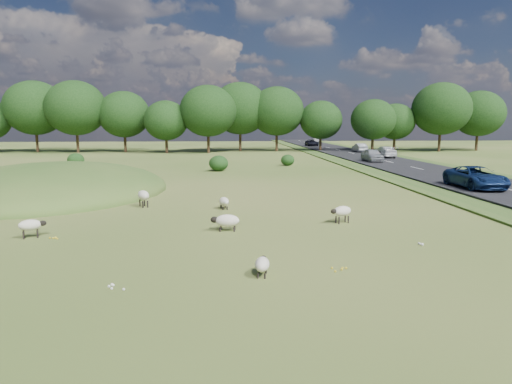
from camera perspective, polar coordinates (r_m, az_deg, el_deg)
ground at (r=41.43m, az=-4.39°, el=1.92°), size 160.00×160.00×0.00m
mound at (r=35.63m, az=-24.10°, el=0.09°), size 16.00×20.00×4.00m
road at (r=55.06m, az=16.97°, el=3.36°), size 8.00×150.00×0.25m
treeline at (r=76.61m, az=-5.19°, el=9.90°), size 96.28×14.66×11.70m
shrubs at (r=49.70m, az=-9.30°, el=3.81°), size 25.39×7.83×1.59m
sheep_0 at (r=22.49m, az=10.68°, el=-2.38°), size 1.22×0.85×0.85m
sheep_1 at (r=27.18m, az=-13.92°, el=-0.42°), size 0.99×1.38×0.96m
sheep_2 at (r=21.51m, az=-26.33°, el=-3.73°), size 1.15×0.76×0.80m
sheep_3 at (r=25.80m, az=-4.00°, el=-1.21°), size 0.69×1.21×0.67m
sheep_4 at (r=14.69m, az=0.78°, el=-8.99°), size 0.60×1.08×0.61m
sheep_5 at (r=20.58m, az=-3.72°, el=-3.59°), size 1.34×0.68×0.76m
car_1 at (r=74.49m, az=12.83°, el=5.42°), size 1.44×4.14×1.36m
car_2 at (r=35.95m, az=25.79°, el=1.68°), size 2.52×5.47×1.52m
car_3 at (r=109.04m, az=7.34°, el=6.51°), size 1.89×4.64×1.35m
car_4 at (r=56.63m, az=14.32°, el=4.50°), size 1.79×4.45×1.52m
car_5 at (r=63.86m, az=15.77°, el=4.87°), size 2.09×5.14×1.49m
car_6 at (r=92.76m, az=6.99°, el=6.14°), size 2.11×4.57×1.27m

